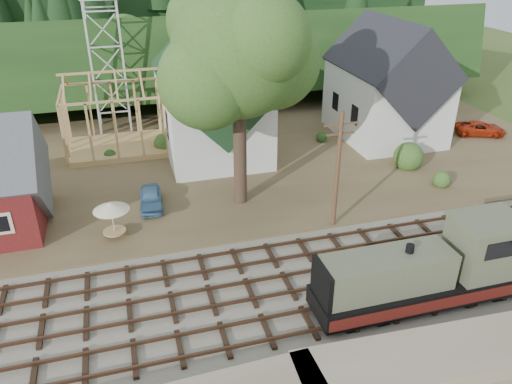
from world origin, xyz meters
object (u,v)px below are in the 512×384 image
object	(u,v)px
car_blue	(151,199)
car_red	(480,128)
locomotive	(429,272)
patio_set	(111,208)

from	to	relation	value
car_blue	car_red	world-z (taller)	car_blue
locomotive	car_red	bearing A→B (deg)	46.65
car_red	patio_set	xyz separation A→B (m)	(-33.65, -8.95, 1.46)
locomotive	car_blue	world-z (taller)	locomotive
car_blue	patio_set	xyz separation A→B (m)	(-2.56, -3.34, 1.45)
car_blue	car_red	bearing A→B (deg)	14.24
locomotive	patio_set	bearing A→B (deg)	145.43
locomotive	car_red	world-z (taller)	locomotive
car_blue	locomotive	bearing A→B (deg)	-43.47
car_red	patio_set	world-z (taller)	patio_set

